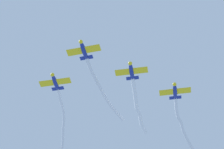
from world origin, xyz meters
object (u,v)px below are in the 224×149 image
at_px(airplane_left_wing, 131,71).
at_px(airplane_lead, 84,50).
at_px(airplane_right_wing, 55,82).
at_px(airplane_slot, 175,91).

bearing_deg(airplane_left_wing, airplane_lead, -51.31).
relative_size(airplane_left_wing, airplane_right_wing, 0.98).
relative_size(airplane_lead, airplane_left_wing, 1.04).
height_order(airplane_right_wing, airplane_slot, airplane_right_wing).
height_order(airplane_left_wing, airplane_slot, airplane_left_wing).
bearing_deg(airplane_lead, airplane_left_wing, 132.68).
bearing_deg(airplane_left_wing, airplane_slot, 128.72).
height_order(airplane_lead, airplane_right_wing, airplane_right_wing).
xyz_separation_m(airplane_lead, airplane_slot, (21.76, -2.39, -0.30)).
bearing_deg(airplane_lead, airplane_slot, 132.70).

